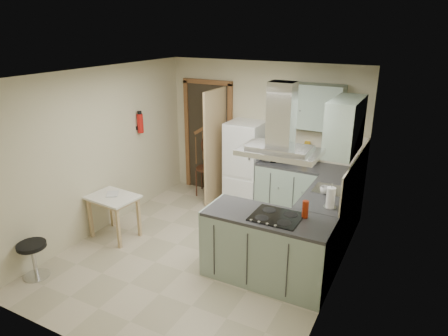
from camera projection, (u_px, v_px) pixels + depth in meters
The scene contains 28 objects.
floor at pixel (204, 252), 5.71m from camera, with size 4.20×4.20×0.00m, color #B7A98E.
ceiling at pixel (201, 74), 4.86m from camera, with size 4.20×4.20×0.00m, color silver.
back_wall at pixel (263, 134), 7.04m from camera, with size 3.60×3.60×0.00m, color #C2B997.
left_wall at pixel (101, 151), 6.07m from camera, with size 4.20×4.20×0.00m, color #C2B997.
right_wall at pixel (340, 195), 4.50m from camera, with size 4.20×4.20×0.00m, color #C2B997.
doorway at pixel (208, 137), 7.56m from camera, with size 1.10×0.12×2.10m, color brown.
fridge at pixel (245, 164), 7.04m from camera, with size 0.60×0.60×1.50m, color white.
counter_back at pixel (291, 188), 6.77m from camera, with size 1.08×0.60×0.90m, color #9EB2A0.
counter_right at pixel (331, 214), 5.84m from camera, with size 0.60×1.95×0.90m, color #9EB2A0.
splashback at pixel (316, 147), 6.64m from camera, with size 1.68×0.02×0.50m, color beige.
wall_cabinet_back at pixel (316, 107), 6.27m from camera, with size 0.85×0.35×0.70m, color #9EB2A0.
wall_cabinet_right at pixel (345, 126), 5.08m from camera, with size 0.35×0.90×0.70m, color #9EB2A0.
peninsula at pixel (267, 248), 4.96m from camera, with size 1.55×0.65×0.90m, color #9EB2A0.
hob at pixel (276, 217), 4.76m from camera, with size 0.58×0.50×0.01m, color black.
extractor_hood at pixel (280, 152), 4.49m from camera, with size 0.90×0.55×0.10m, color silver.
sink at pixel (331, 190), 5.54m from camera, with size 0.45×0.40×0.01m, color silver.
fire_extinguisher at pixel (140, 123), 6.71m from camera, with size 0.10×0.10×0.32m, color #B2140F.
drop_leaf_table at pixel (115, 217), 6.02m from camera, with size 0.71×0.54×0.67m, color #D0B580.
bentwood_chair at pixel (208, 168), 7.52m from camera, with size 0.45×0.45×1.02m, color #482318.
stool at pixel (34, 260), 5.08m from camera, with size 0.36×0.36×0.48m, color black.
microwave at pixel (278, 152), 6.72m from camera, with size 0.53×0.36×0.29m, color black.
kettle at pixel (312, 158), 6.52m from camera, with size 0.15×0.15×0.22m, color silver.
cereal_box at pixel (307, 152), 6.64m from camera, with size 0.09×0.22×0.33m, color gold.
soap_bottle at pixel (348, 177), 5.75m from camera, with size 0.09×0.09×0.19m, color silver.
paper_towel at pixel (331, 197), 4.97m from camera, with size 0.11×0.11×0.28m, color white.
cup at pixel (325, 190), 5.41m from camera, with size 0.13×0.13×0.10m, color silver.
red_bottle at pixel (305, 209), 4.72m from camera, with size 0.07×0.07×0.21m, color #9F280D.
book at pixel (106, 192), 5.94m from camera, with size 0.17×0.23×0.10m, color #9F3546.
Camera 1 is at (2.56, -4.27, 3.07)m, focal length 32.00 mm.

